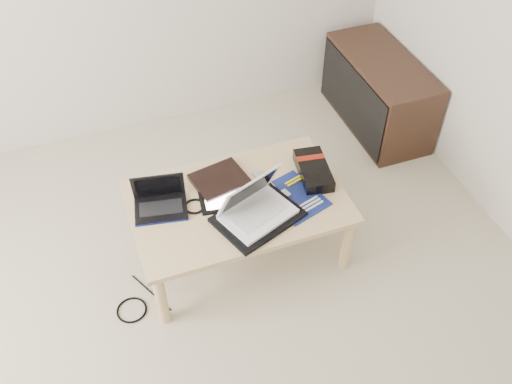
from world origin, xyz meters
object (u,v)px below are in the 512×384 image
object	(u,v)px
white_laptop	(255,206)
media_cabinet	(377,92)
coffee_table	(238,207)
gpu_box	(313,170)
netbook	(160,201)

from	to	relation	value
white_laptop	media_cabinet	bearing A→B (deg)	36.78
coffee_table	gpu_box	bearing A→B (deg)	5.57
netbook	gpu_box	world-z (taller)	netbook
white_laptop	gpu_box	world-z (taller)	white_laptop
coffee_table	netbook	size ratio (longest dim) A/B	3.75
gpu_box	white_laptop	bearing A→B (deg)	-156.31
media_cabinet	netbook	xyz separation A→B (m)	(-1.64, -0.68, 0.19)
media_cabinet	gpu_box	world-z (taller)	media_cabinet
netbook	gpu_box	size ratio (longest dim) A/B	0.90
netbook	white_laptop	size ratio (longest dim) A/B	0.72
netbook	white_laptop	xyz separation A→B (m)	(0.43, -0.22, 0.03)
netbook	white_laptop	distance (m)	0.48
white_laptop	gpu_box	distance (m)	0.43
coffee_table	netbook	world-z (taller)	netbook
white_laptop	gpu_box	xyz separation A→B (m)	(0.40, 0.17, -0.03)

